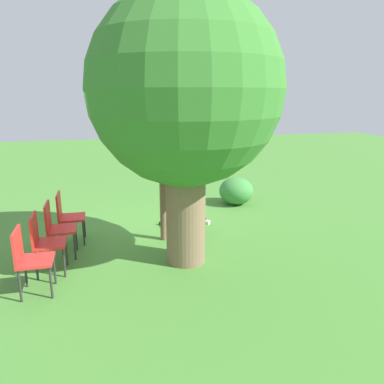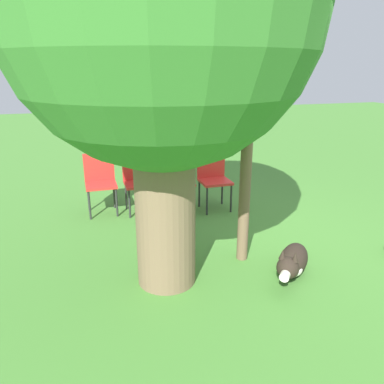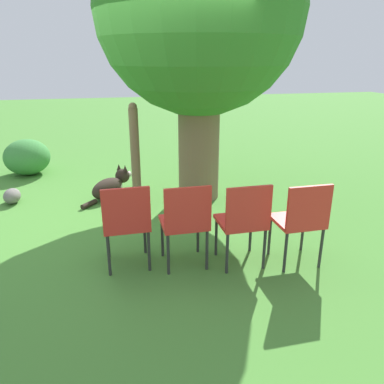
{
  "view_description": "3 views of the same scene",
  "coord_description": "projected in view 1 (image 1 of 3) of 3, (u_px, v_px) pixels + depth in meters",
  "views": [
    {
      "loc": [
        0.8,
        6.18,
        2.5
      ],
      "look_at": [
        -0.4,
        0.94,
        1.06
      ],
      "focal_mm": 35.0,
      "sensor_mm": 36.0,
      "label": 1
    },
    {
      "loc": [
        -3.59,
        1.72,
        2.11
      ],
      "look_at": [
        0.75,
        0.44,
        0.56
      ],
      "focal_mm": 35.0,
      "sensor_mm": 36.0,
      "label": 2
    },
    {
      "loc": [
        4.82,
        -0.23,
        1.98
      ],
      "look_at": [
        0.86,
        0.65,
        0.5
      ],
      "focal_mm": 35.0,
      "sensor_mm": 36.0,
      "label": 3
    }
  ],
  "objects": [
    {
      "name": "red_chair_0",
      "position": [
        67.0,
        214.0,
        6.3
      ],
      "size": [
        0.42,
        0.44,
        0.88
      ],
      "rotation": [
        0.0,
        0.0,
        3.15
      ],
      "color": "red",
      "rests_on": "ground_plane"
    },
    {
      "name": "red_chair_2",
      "position": [
        44.0,
        239.0,
        5.22
      ],
      "size": [
        0.42,
        0.44,
        0.88
      ],
      "rotation": [
        0.0,
        0.0,
        3.15
      ],
      "color": "red",
      "rests_on": "ground_plane"
    },
    {
      "name": "garden_rock",
      "position": [
        175.0,
        204.0,
        8.29
      ],
      "size": [
        0.32,
        0.23,
        0.21
      ],
      "color": "slate",
      "rests_on": "ground_plane"
    },
    {
      "name": "oak_tree",
      "position": [
        185.0,
        92.0,
        5.1
      ],
      "size": [
        2.69,
        2.69,
        3.89
      ],
      "color": "#7A6047",
      "rests_on": "ground_plane"
    },
    {
      "name": "red_chair_3",
      "position": [
        28.0,
        256.0,
        4.68
      ],
      "size": [
        0.42,
        0.44,
        0.88
      ],
      "rotation": [
        0.0,
        0.0,
        3.15
      ],
      "color": "red",
      "rests_on": "ground_plane"
    },
    {
      "name": "low_shrub",
      "position": [
        236.0,
        191.0,
        8.56
      ],
      "size": [
        0.78,
        0.78,
        0.62
      ],
      "color": "#3D843D",
      "rests_on": "ground_plane"
    },
    {
      "name": "red_chair_1",
      "position": [
        56.0,
        226.0,
        5.76
      ],
      "size": [
        0.42,
        0.44,
        0.88
      ],
      "rotation": [
        0.0,
        0.0,
        3.15
      ],
      "color": "red",
      "rests_on": "ground_plane"
    },
    {
      "name": "dog",
      "position": [
        187.0,
        222.0,
        6.96
      ],
      "size": [
        0.86,
        0.77,
        0.42
      ],
      "rotation": [
        0.0,
        0.0,
        2.42
      ],
      "color": "#2D231C",
      "rests_on": "ground_plane"
    },
    {
      "name": "ground_plane",
      "position": [
        158.0,
        238.0,
        6.63
      ],
      "size": [
        30.0,
        30.0,
        0.0
      ],
      "primitive_type": "plane",
      "color": "#478433"
    },
    {
      "name": "fence_post",
      "position": [
        163.0,
        200.0,
        6.38
      ],
      "size": [
        0.12,
        0.12,
        1.42
      ],
      "color": "brown",
      "rests_on": "ground_plane"
    }
  ]
}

